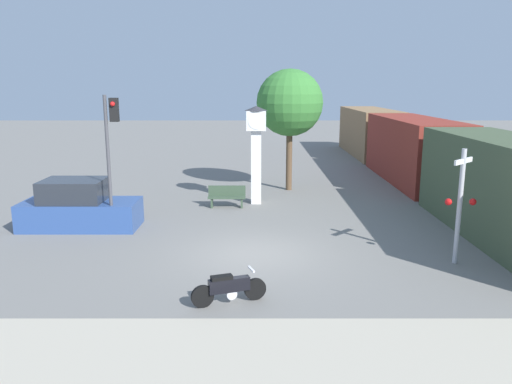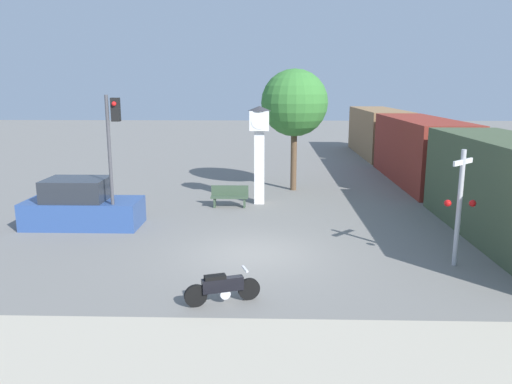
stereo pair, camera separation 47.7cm
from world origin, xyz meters
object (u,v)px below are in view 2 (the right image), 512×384
railroad_crossing_signal (460,203)px  bench (230,196)px  clock_tower (259,140)px  traffic_light (113,140)px  street_tree (295,103)px  parked_car (82,207)px  motorcycle (222,288)px  freight_train (420,150)px

railroad_crossing_signal → bench: 10.02m
clock_tower → traffic_light: (-4.97, -4.54, 0.46)m
railroad_crossing_signal → street_tree: street_tree is taller
bench → parked_car: size_ratio=0.38×
traffic_light → railroad_crossing_signal: bearing=-16.0°
traffic_light → bench: traffic_light is taller
motorcycle → parked_car: parked_car is taller
clock_tower → freight_train: size_ratio=0.14×
motorcycle → street_tree: street_tree is taller
motorcycle → railroad_crossing_signal: size_ratio=0.53×
railroad_crossing_signal → parked_car: size_ratio=0.81×
bench → parked_car: 6.11m
motorcycle → traffic_light: traffic_light is taller
motorcycle → parked_car: 8.77m
freight_train → clock_tower: bearing=-148.0°
clock_tower → bench: (-1.26, -0.74, -2.34)m
freight_train → railroad_crossing_signal: freight_train is taller
motorcycle → bench: (-0.61, 9.69, 0.09)m
freight_train → street_tree: (-6.91, -2.41, 2.58)m
motorcycle → parked_car: bearing=112.4°
traffic_light → parked_car: size_ratio=1.15×
parked_car → freight_train: bearing=31.4°
clock_tower → traffic_light: size_ratio=0.89×
bench → motorcycle: bearing=-86.4°
clock_tower → bench: bearing=-149.6°
street_tree → bench: 6.02m
clock_tower → parked_car: clock_tower is taller
street_tree → parked_car: size_ratio=1.41×
traffic_light → parked_car: (-1.51, 0.65, -2.54)m
freight_train → railroad_crossing_signal: bearing=-101.6°
freight_train → street_tree: 7.76m
railroad_crossing_signal → clock_tower: bearing=127.5°
clock_tower → street_tree: street_tree is taller
bench → freight_train: bearing=31.8°
clock_tower → freight_train: bearing=32.0°
street_tree → parked_car: 11.18m
clock_tower → railroad_crossing_signal: clock_tower is taller
traffic_light → railroad_crossing_signal: 11.36m
motorcycle → freight_train: size_ratio=0.06×
freight_train → traffic_light: traffic_light is taller
street_tree → parked_car: bearing=-140.0°
freight_train → bench: freight_train is taller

